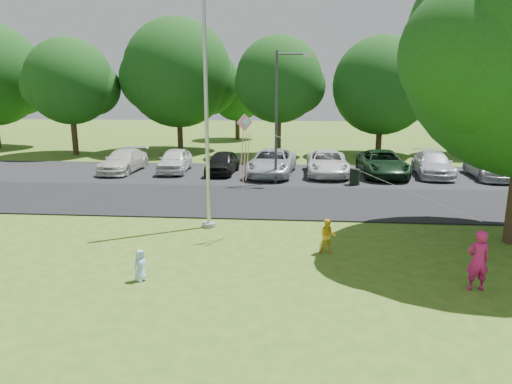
# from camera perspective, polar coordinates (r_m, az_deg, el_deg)

# --- Properties ---
(ground) EXTENTS (120.00, 120.00, 0.00)m
(ground) POSITION_cam_1_polar(r_m,az_deg,el_deg) (12.22, 6.32, -11.74)
(ground) COLOR #3C6019
(ground) RESTS_ON ground
(park_road) EXTENTS (60.00, 6.00, 0.06)m
(park_road) POSITION_cam_1_polar(r_m,az_deg,el_deg) (20.74, 5.72, -1.22)
(park_road) COLOR black
(park_road) RESTS_ON ground
(parking_strip) EXTENTS (42.00, 7.00, 0.06)m
(parking_strip) POSITION_cam_1_polar(r_m,az_deg,el_deg) (27.08, 5.53, 2.15)
(parking_strip) COLOR black
(parking_strip) RESTS_ON ground
(flagpole) EXTENTS (0.50, 0.50, 10.00)m
(flagpole) POSITION_cam_1_polar(r_m,az_deg,el_deg) (16.43, -6.22, 9.67)
(flagpole) COLOR #B7BABF
(flagpole) RESTS_ON ground
(street_lamp) EXTENTS (1.94, 0.27, 6.90)m
(street_lamp) POSITION_cam_1_polar(r_m,az_deg,el_deg) (23.99, 3.22, 10.70)
(street_lamp) COLOR #3F3F44
(street_lamp) RESTS_ON ground
(trash_can) EXTENTS (0.57, 0.57, 0.91)m
(trash_can) POSITION_cam_1_polar(r_m,az_deg,el_deg) (24.54, 12.24, 1.80)
(trash_can) COLOR black
(trash_can) RESTS_ON ground
(tree_row) EXTENTS (64.35, 11.94, 10.88)m
(tree_row) POSITION_cam_1_polar(r_m,az_deg,el_deg) (35.39, 8.23, 13.86)
(tree_row) COLOR #332316
(tree_row) RESTS_ON ground
(horizon_trees) EXTENTS (77.46, 7.20, 7.02)m
(horizon_trees) POSITION_cam_1_polar(r_m,az_deg,el_deg) (45.21, 10.66, 11.77)
(horizon_trees) COLOR #332316
(horizon_trees) RESTS_ON ground
(parked_cars) EXTENTS (23.42, 5.74, 1.49)m
(parked_cars) POSITION_cam_1_polar(r_m,az_deg,el_deg) (26.95, 6.91, 3.64)
(parked_cars) COLOR silver
(parked_cars) RESTS_ON ground
(woman) EXTENTS (0.62, 0.44, 1.60)m
(woman) POSITION_cam_1_polar(r_m,az_deg,el_deg) (12.99, 25.99, -7.68)
(woman) COLOR #C31A69
(woman) RESTS_ON ground
(child_yellow) EXTENTS (0.56, 0.45, 1.11)m
(child_yellow) POSITION_cam_1_polar(r_m,az_deg,el_deg) (14.44, 8.98, -5.49)
(child_yellow) COLOR yellow
(child_yellow) RESTS_ON ground
(child_blue) EXTENTS (0.47, 0.51, 0.88)m
(child_blue) POSITION_cam_1_polar(r_m,az_deg,el_deg) (12.74, -14.26, -8.87)
(child_blue) COLOR #A6D0FF
(child_blue) RESTS_ON ground
(kite) EXTENTS (6.60, 3.95, 2.49)m
(kite) POSITION_cam_1_polar(r_m,az_deg,el_deg) (15.05, -0.72, 6.77)
(kite) COLOR pink
(kite) RESTS_ON ground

